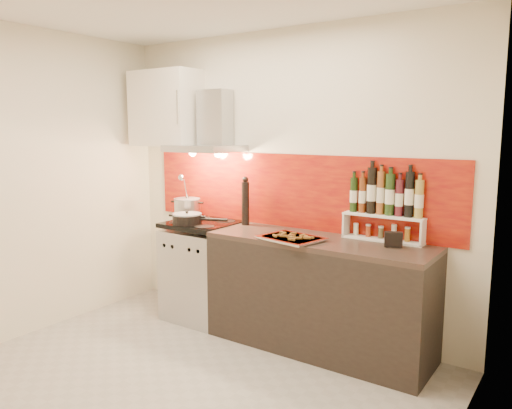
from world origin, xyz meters
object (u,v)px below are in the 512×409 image
Objects in this scene: baking_tray at (292,238)px; saute_pan at (188,219)px; counter at (318,294)px; range_stove at (203,271)px; pepper_mill at (245,202)px; stock_pot at (187,208)px.

saute_pan is at bearing 179.91° from baking_tray.
baking_tray reaches higher than counter.
range_stove is 2.08× the size of pepper_mill.
pepper_mill reaches higher than counter.
baking_tray reaches higher than range_stove.
pepper_mill reaches higher than saute_pan.
pepper_mill is at bearing 22.29° from range_stove.
pepper_mill reaches higher than stock_pot.
stock_pot is at bearing 169.02° from baking_tray.
baking_tray is at bearing -8.02° from range_stove.
counter is 1.07m from pepper_mill.
pepper_mill is (0.38, 0.16, 0.67)m from range_stove.
pepper_mill is (0.66, 0.05, 0.11)m from stock_pot.
range_stove is at bearing -21.34° from stock_pot.
baking_tray is (-0.16, -0.15, 0.47)m from counter.
pepper_mill is (-0.82, 0.15, 0.66)m from counter.
saute_pan is at bearing -144.69° from pepper_mill.
counter is 7.16× the size of stock_pot.
saute_pan is 0.94× the size of baking_tray.
pepper_mill is at bearing 169.63° from counter.
pepper_mill is at bearing 155.41° from baking_tray.
stock_pot is (-0.28, 0.11, 0.56)m from range_stove.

